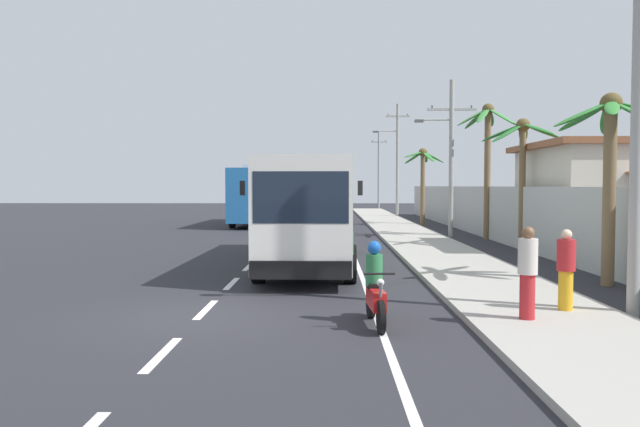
# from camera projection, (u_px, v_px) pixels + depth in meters

# --- Properties ---
(ground_plane) EXTENTS (160.00, 160.00, 0.00)m
(ground_plane) POSITION_uv_depth(u_px,v_px,m) (199.00, 316.00, 12.29)
(ground_plane) COLOR #28282D
(sidewalk_kerb) EXTENTS (3.20, 90.00, 0.14)m
(sidewalk_kerb) POSITION_uv_depth(u_px,v_px,m) (444.00, 256.00, 22.18)
(sidewalk_kerb) COLOR #A8A399
(sidewalk_kerb) RESTS_ON ground
(lane_markings) EXTENTS (3.70, 71.00, 0.01)m
(lane_markings) POSITION_uv_depth(u_px,v_px,m) (317.00, 245.00, 27.02)
(lane_markings) COLOR white
(lane_markings) RESTS_ON ground
(boundary_wall) EXTENTS (0.24, 60.00, 2.59)m
(boundary_wall) POSITION_uv_depth(u_px,v_px,m) (516.00, 217.00, 26.07)
(boundary_wall) COLOR #B2B2AD
(boundary_wall) RESTS_ON ground
(coach_bus_foreground) EXTENTS (3.03, 11.40, 3.67)m
(coach_bus_foreground) POSITION_uv_depth(u_px,v_px,m) (311.00, 207.00, 20.39)
(coach_bus_foreground) COLOR silver
(coach_bus_foreground) RESTS_ON ground
(coach_bus_far_lane) EXTENTS (3.05, 11.10, 3.97)m
(coach_bus_far_lane) POSITION_uv_depth(u_px,v_px,m) (259.00, 194.00, 41.20)
(coach_bus_far_lane) COLOR #2366A8
(coach_bus_far_lane) RESTS_ON ground
(motorcycle_beside_bus) EXTENTS (0.56, 1.96, 1.57)m
(motorcycle_beside_bus) POSITION_uv_depth(u_px,v_px,m) (375.00, 291.00, 11.54)
(motorcycle_beside_bus) COLOR black
(motorcycle_beside_bus) RESTS_ON ground
(pedestrian_near_kerb) EXTENTS (0.36, 0.36, 1.73)m
(pedestrian_near_kerb) POSITION_uv_depth(u_px,v_px,m) (528.00, 271.00, 11.37)
(pedestrian_near_kerb) COLOR red
(pedestrian_near_kerb) RESTS_ON sidewalk_kerb
(pedestrian_midwalk) EXTENTS (0.36, 0.36, 1.62)m
(pedestrian_midwalk) POSITION_uv_depth(u_px,v_px,m) (566.00, 268.00, 12.20)
(pedestrian_midwalk) COLOR gold
(pedestrian_midwalk) RESTS_ON sidewalk_kerb
(utility_pole_nearest) EXTENTS (3.88, 0.24, 10.04)m
(utility_pole_nearest) POSITION_uv_depth(u_px,v_px,m) (634.00, 46.00, 11.88)
(utility_pole_nearest) COLOR #9E9E99
(utility_pole_nearest) RESTS_ON ground
(utility_pole_mid) EXTENTS (3.13, 0.24, 8.01)m
(utility_pole_mid) POSITION_uv_depth(u_px,v_px,m) (450.00, 153.00, 31.28)
(utility_pole_mid) COLOR #9E9E99
(utility_pole_mid) RESTS_ON ground
(utility_pole_far) EXTENTS (3.03, 0.24, 9.35)m
(utility_pole_far) POSITION_uv_depth(u_px,v_px,m) (397.00, 157.00, 50.60)
(utility_pole_far) COLOR #9E9E99
(utility_pole_far) RESTS_ON ground
(utility_pole_distant) EXTENTS (1.83, 0.24, 8.83)m
(utility_pole_distant) POSITION_uv_depth(u_px,v_px,m) (379.00, 169.00, 69.97)
(utility_pole_distant) COLOR #9E9E99
(utility_pole_distant) RESTS_ON ground
(palm_nearest) EXTENTS (2.86, 2.83, 5.08)m
(palm_nearest) POSITION_uv_depth(u_px,v_px,m) (423.00, 170.00, 39.94)
(palm_nearest) COLOR brown
(palm_nearest) RESTS_ON ground
(palm_second) EXTENTS (3.27, 3.12, 5.03)m
(palm_second) POSITION_uv_depth(u_px,v_px,m) (610.00, 149.00, 15.89)
(palm_second) COLOR brown
(palm_second) RESTS_ON ground
(palm_third) EXTENTS (3.06, 2.95, 6.65)m
(palm_third) POSITION_uv_depth(u_px,v_px,m) (487.00, 144.00, 30.01)
(palm_third) COLOR brown
(palm_third) RESTS_ON ground
(palm_fourth) EXTENTS (3.30, 3.33, 5.36)m
(palm_fourth) POSITION_uv_depth(u_px,v_px,m) (523.00, 152.00, 24.84)
(palm_fourth) COLOR brown
(palm_fourth) RESTS_ON ground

